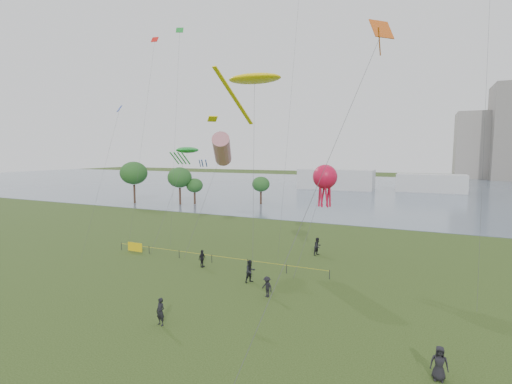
% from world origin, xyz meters
% --- Properties ---
extents(ground_plane, '(400.00, 400.00, 0.00)m').
position_xyz_m(ground_plane, '(0.00, 0.00, 0.00)').
color(ground_plane, '#223611').
extents(lake, '(400.00, 120.00, 0.08)m').
position_xyz_m(lake, '(0.00, 100.00, 0.02)').
color(lake, slate).
rests_on(lake, ground_plane).
extents(building_low, '(16.00, 18.00, 28.00)m').
position_xyz_m(building_low, '(32.00, 168.00, 14.00)').
color(building_low, gray).
rests_on(building_low, ground_plane).
extents(pavilion_left, '(22.00, 8.00, 6.00)m').
position_xyz_m(pavilion_left, '(-12.00, 95.00, 3.00)').
color(pavilion_left, silver).
rests_on(pavilion_left, ground_plane).
extents(pavilion_right, '(18.00, 7.00, 5.00)m').
position_xyz_m(pavilion_right, '(14.00, 98.00, 2.50)').
color(pavilion_right, silver).
rests_on(pavilion_right, ground_plane).
extents(trees, '(30.45, 15.04, 9.10)m').
position_xyz_m(trees, '(-37.49, 48.27, 5.80)').
color(trees, '#39241A').
rests_on(trees, ground_plane).
extents(fence, '(24.07, 0.07, 1.05)m').
position_xyz_m(fence, '(-13.28, 14.98, 0.55)').
color(fence, black).
rests_on(fence, ground_plane).
extents(spectator_a, '(1.14, 1.20, 1.95)m').
position_xyz_m(spectator_a, '(-1.18, 11.44, 0.97)').
color(spectator_a, black).
rests_on(spectator_a, ground_plane).
extents(spectator_b, '(1.19, 0.97, 1.61)m').
position_xyz_m(spectator_b, '(1.35, 9.07, 0.80)').
color(spectator_b, black).
rests_on(spectator_b, ground_plane).
extents(spectator_c, '(0.47, 1.02, 1.70)m').
position_xyz_m(spectator_c, '(-7.27, 13.35, 0.85)').
color(spectator_c, black).
rests_on(spectator_c, ground_plane).
extents(spectator_d, '(0.86, 0.58, 1.72)m').
position_xyz_m(spectator_d, '(13.07, 2.83, 0.86)').
color(spectator_d, black).
rests_on(spectator_d, ground_plane).
extents(spectator_f, '(0.72, 0.53, 1.80)m').
position_xyz_m(spectator_f, '(-3.09, 1.89, 0.90)').
color(spectator_f, black).
rests_on(spectator_f, ground_plane).
extents(spectator_g, '(1.07, 1.16, 1.93)m').
position_xyz_m(spectator_g, '(1.87, 22.09, 0.97)').
color(spectator_g, black).
rests_on(spectator_g, ground_plane).
extents(kite_stingray, '(5.41, 10.17, 18.67)m').
position_xyz_m(kite_stingray, '(-3.45, 17.16, 18.19)').
color(kite_stingray, '#3F3F42').
extents(kite_windsock, '(4.36, 8.63, 13.45)m').
position_xyz_m(kite_windsock, '(-9.40, 21.23, 11.45)').
color(kite_windsock, '#3F3F42').
extents(kite_creature, '(2.13, 9.28, 11.78)m').
position_xyz_m(kite_creature, '(-14.83, 22.09, 11.36)').
color(kite_creature, '#3F3F42').
extents(kite_octopus, '(2.71, 5.82, 9.96)m').
position_xyz_m(kite_octopus, '(3.39, 18.55, 8.72)').
color(kite_octopus, '#3F3F42').
extents(kite_delta, '(5.25, 14.20, 19.55)m').
position_xyz_m(kite_delta, '(8.90, 8.39, 17.83)').
color(kite_delta, '#3F3F42').
extents(small_kites, '(42.76, 10.70, 15.40)m').
position_xyz_m(small_kites, '(-3.72, 19.97, 24.46)').
color(small_kites, '#198C2D').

